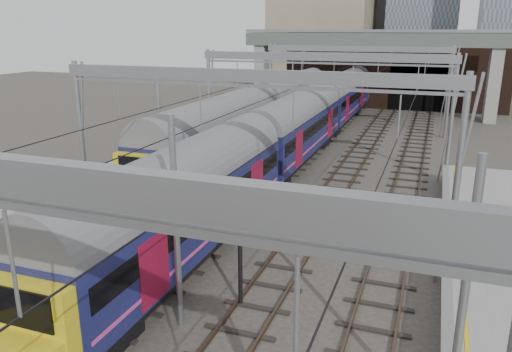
% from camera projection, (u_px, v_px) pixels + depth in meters
% --- Properties ---
extents(tracks, '(14.40, 80.00, 0.22)m').
position_uv_depth(tracks, '(291.00, 201.00, 28.16)').
color(tracks, '#4C3828').
rests_on(tracks, ground).
extents(overhead_line, '(16.80, 80.00, 8.00)m').
position_uv_depth(overhead_line, '(320.00, 74.00, 32.13)').
color(overhead_line, gray).
rests_on(overhead_line, ground).
extents(retaining_wall, '(28.00, 2.75, 9.00)m').
position_uv_depth(retaining_wall, '(388.00, 72.00, 59.75)').
color(retaining_wall, '#321E16').
rests_on(retaining_wall, ground).
extents(overbridge, '(28.00, 3.00, 9.25)m').
position_uv_depth(overbridge, '(371.00, 48.00, 54.03)').
color(overbridge, gray).
rests_on(overbridge, ground).
extents(train_main, '(2.97, 68.53, 5.05)m').
position_uv_depth(train_main, '(323.00, 110.00, 43.18)').
color(train_main, black).
rests_on(train_main, ground).
extents(train_second, '(3.08, 35.54, 5.20)m').
position_uv_depth(train_second, '(261.00, 115.00, 40.19)').
color(train_second, black).
rests_on(train_second, ground).
extents(signal_near_centre, '(0.38, 0.46, 4.75)m').
position_uv_depth(signal_near_centre, '(239.00, 226.00, 16.73)').
color(signal_near_centre, black).
rests_on(signal_near_centre, ground).
extents(equip_cover_b, '(0.92, 0.74, 0.10)m').
position_uv_depth(equip_cover_b, '(328.00, 224.00, 24.74)').
color(equip_cover_b, blue).
rests_on(equip_cover_b, ground).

